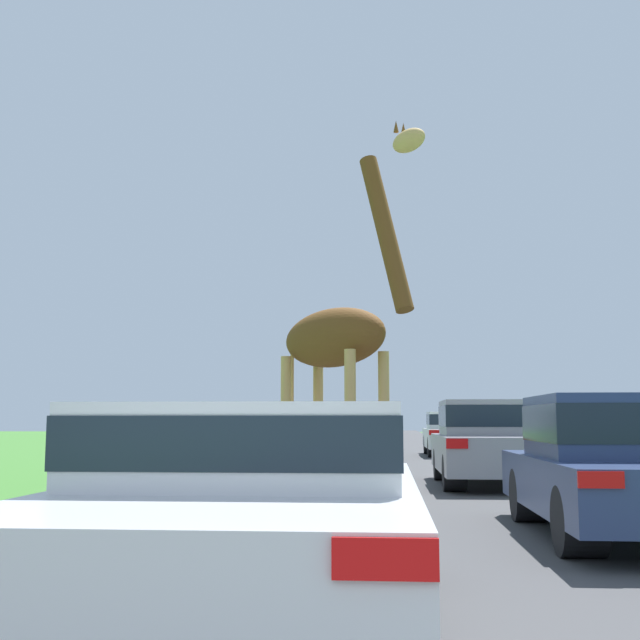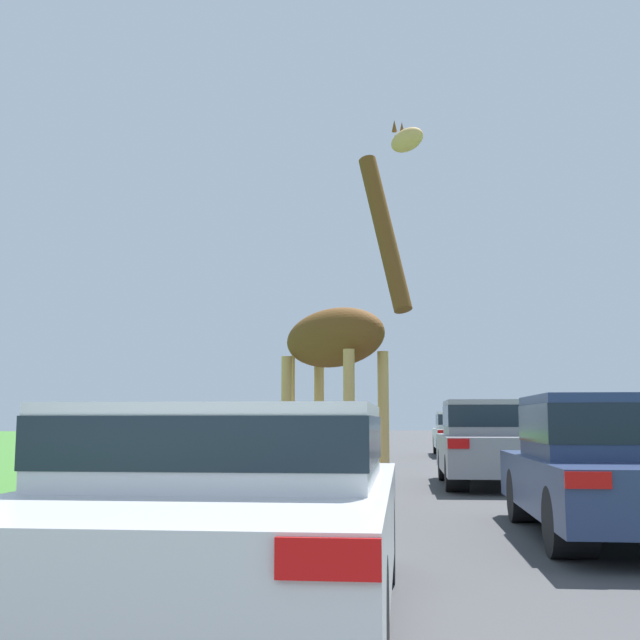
# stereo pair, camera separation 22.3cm
# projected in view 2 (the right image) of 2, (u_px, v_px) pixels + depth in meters

# --- Properties ---
(road) EXTENTS (6.86, 120.00, 0.00)m
(road) POSITION_uv_depth(u_px,v_px,m) (388.00, 451.00, 29.20)
(road) COLOR #424244
(road) RESTS_ON ground
(giraffe_near_road) EXTENTS (2.32, 2.52, 5.04)m
(giraffe_near_road) POSITION_uv_depth(u_px,v_px,m) (339.00, 337.00, 11.29)
(giraffe_near_road) COLOR tan
(giraffe_near_road) RESTS_ON ground
(car_lead_maroon) EXTENTS (1.81, 4.07, 1.20)m
(car_lead_maroon) POSITION_uv_depth(u_px,v_px,m) (230.00, 504.00, 4.51)
(car_lead_maroon) COLOR silver
(car_lead_maroon) RESTS_ON ground
(car_queue_right) EXTENTS (1.74, 4.40, 1.38)m
(car_queue_right) POSITION_uv_depth(u_px,v_px,m) (462.00, 432.00, 25.45)
(car_queue_right) COLOR silver
(car_queue_right) RESTS_ON ground
(car_queue_left) EXTENTS (1.91, 4.33, 1.46)m
(car_queue_left) POSITION_uv_depth(u_px,v_px,m) (297.00, 432.00, 23.40)
(car_queue_left) COLOR #144C28
(car_queue_left) RESTS_ON ground
(car_far_ahead) EXTENTS (1.72, 4.29, 1.32)m
(car_far_ahead) POSITION_uv_depth(u_px,v_px,m) (264.00, 438.00, 18.31)
(car_far_ahead) COLOR #561914
(car_far_ahead) RESTS_ON ground
(car_verge_right) EXTENTS (1.79, 4.10, 1.46)m
(car_verge_right) POSITION_uv_depth(u_px,v_px,m) (493.00, 441.00, 13.80)
(car_verge_right) COLOR gray
(car_verge_right) RESTS_ON ground
(car_rear_follower) EXTENTS (1.85, 3.93, 1.36)m
(car_rear_follower) POSITION_uv_depth(u_px,v_px,m) (622.00, 462.00, 7.68)
(car_rear_follower) COLOR navy
(car_rear_follower) RESTS_ON ground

